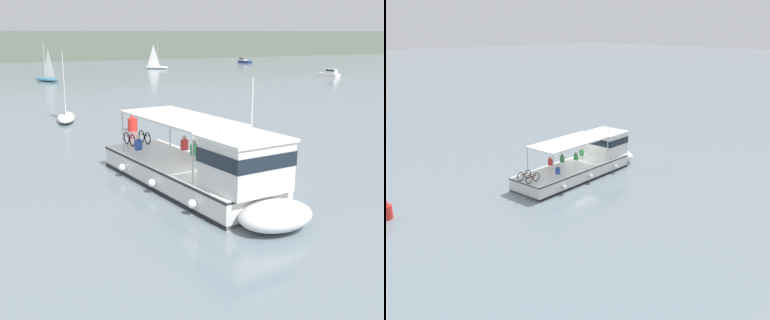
# 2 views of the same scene
# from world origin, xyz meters

# --- Properties ---
(ground_plane) EXTENTS (400.00, 400.00, 0.00)m
(ground_plane) POSITION_xyz_m (0.00, 0.00, 0.00)
(ground_plane) COLOR gray
(ferry_main) EXTENTS (4.53, 13.02, 5.32)m
(ferry_main) POSITION_xyz_m (-0.62, 0.05, 1.02)
(ferry_main) COLOR white
(ferry_main) RESTS_ON ground
(channel_buoy) EXTENTS (0.70, 0.70, 1.40)m
(channel_buoy) POSITION_xyz_m (1.64, 15.65, 0.57)
(channel_buoy) COLOR red
(channel_buoy) RESTS_ON ground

